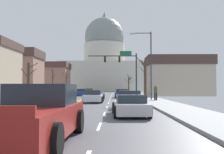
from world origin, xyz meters
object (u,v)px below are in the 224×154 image
Objects in this scene: signal_gantry at (123,64)px; sedan_oncoming_00 at (82,92)px; sedan_near_03 at (129,100)px; pickup_truck_near_05 at (36,116)px; sedan_near_04 at (130,106)px; sedan_near_01 at (96,95)px; pedestrian_00 at (156,92)px; sedan_near_02 at (93,97)px; sedan_near_00 at (122,94)px; sedan_oncoming_01 at (89,91)px; street_lamp_right at (148,59)px.

signal_gantry reaches higher than sedan_oncoming_00.
sedan_near_03 is 0.83× the size of pickup_truck_near_05.
pickup_truck_near_05 is 1.24× the size of sedan_oncoming_00.
sedan_oncoming_00 is at bearing 101.50° from sedan_near_04.
sedan_oncoming_00 is (-3.64, 14.28, 0.05)m from sedan_near_01.
signal_gantry is at bearing -35.06° from sedan_oncoming_00.
pickup_truck_near_05 is 22.63m from pedestrian_00.
pedestrian_00 is (6.60, 1.94, 0.49)m from sedan_near_02.
sedan_near_00 is 1.01× the size of sedan_oncoming_01.
sedan_near_04 is (-2.89, -15.36, -4.18)m from street_lamp_right.
sedan_near_00 is at bearing -50.66° from sedan_oncoming_00.
sedan_near_01 is 26.37m from sedan_oncoming_01.
pickup_truck_near_05 reaches higher than sedan_near_03.
sedan_near_04 is at bearing -100.65° from street_lamp_right.
sedan_near_01 is at bearing 145.84° from street_lamp_right.
pickup_truck_near_05 is at bearing -84.78° from sedan_oncoming_00.
sedan_near_04 is 34.49m from sedan_oncoming_00.
sedan_near_00 reaches higher than sedan_near_01.
signal_gantry is 1.83× the size of sedan_oncoming_01.
signal_gantry is 19.06m from sedan_oncoming_01.
street_lamp_right is 1.77× the size of sedan_oncoming_01.
sedan_oncoming_01 is (-6.67, 45.67, 0.05)m from sedan_near_04.
sedan_near_02 is at bearing -83.73° from sedan_oncoming_01.
street_lamp_right is at bearing 127.18° from pedestrian_00.
street_lamp_right reaches higher than sedan_near_02.
sedan_near_02 is 0.75× the size of pickup_truck_near_05.
sedan_near_00 is at bearing 84.12° from pickup_truck_near_05.
street_lamp_right is 16.18m from sedan_near_04.
street_lamp_right is at bearing -72.49° from sedan_oncoming_01.
sedan_near_00 is at bearing 75.72° from sedan_near_02.
sedan_near_03 is 29.00m from sedan_oncoming_00.
sedan_near_03 is at bearing -110.75° from pedestrian_00.
sedan_near_04 is at bearing -103.90° from pedestrian_00.
sedan_near_00 is 32.49m from pickup_truck_near_05.
sedan_near_03 reaches higher than sedan_oncoming_01.
sedan_oncoming_00 is 1.06× the size of sedan_oncoming_01.
pickup_truck_near_05 is at bearing -113.65° from sedan_near_04.
sedan_oncoming_01 is at bearing 93.83° from pickup_truck_near_05.
pickup_truck_near_05 is (-6.02, -22.51, -3.98)m from street_lamp_right.
signal_gantry is 1.67× the size of sedan_near_03.
signal_gantry is at bearing 100.31° from street_lamp_right.
sedan_near_02 is 12.87m from sedan_near_04.
sedan_near_01 is 19.79m from sedan_near_04.
pedestrian_00 is (3.58, 14.46, 0.53)m from sedan_near_04.
sedan_near_02 is (-5.91, -2.85, -4.14)m from street_lamp_right.
sedan_near_04 is 7.81m from pickup_truck_near_05.
pedestrian_00 is (6.82, -5.07, 0.53)m from sedan_near_01.
sedan_oncoming_01 is 2.57× the size of pedestrian_00.
signal_gantry is at bearing -67.24° from sedan_oncoming_01.
pickup_truck_near_05 reaches higher than sedan_near_00.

